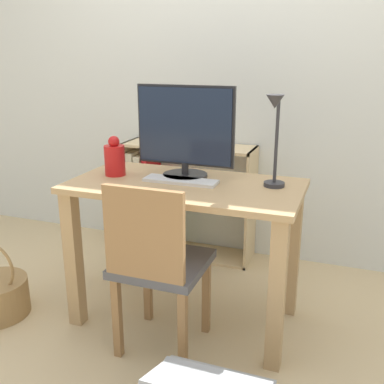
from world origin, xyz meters
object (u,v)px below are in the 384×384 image
at_px(vase, 115,159).
at_px(desk_lamp, 275,132).
at_px(keyboard, 181,181).
at_px(bookshelf, 167,201).
at_px(monitor, 185,130).
at_px(chair, 157,262).

relative_size(vase, desk_lamp, 0.47).
distance_m(keyboard, desk_lamp, 0.52).
bearing_deg(bookshelf, keyboard, -61.74).
xyz_separation_m(monitor, bookshelf, (-0.40, 0.66, -0.63)).
bearing_deg(desk_lamp, keyboard, -175.32).
relative_size(monitor, keyboard, 1.38).
xyz_separation_m(vase, bookshelf, (-0.04, 0.75, -0.48)).
height_order(vase, chair, vase).
distance_m(monitor, bookshelf, 0.99).
height_order(vase, desk_lamp, desk_lamp).
height_order(desk_lamp, bookshelf, desk_lamp).
distance_m(desk_lamp, chair, 0.79).
bearing_deg(bookshelf, monitor, -59.07).
height_order(keyboard, bookshelf, bookshelf).
relative_size(desk_lamp, chair, 0.52).
xyz_separation_m(monitor, keyboard, (0.02, -0.10, -0.23)).
xyz_separation_m(desk_lamp, bookshelf, (-0.86, 0.73, -0.66)).
distance_m(vase, bookshelf, 0.89).
bearing_deg(monitor, bookshelf, 120.93).
relative_size(vase, chair, 0.24).
height_order(chair, bookshelf, chair).
xyz_separation_m(vase, desk_lamp, (0.82, 0.02, 0.18)).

